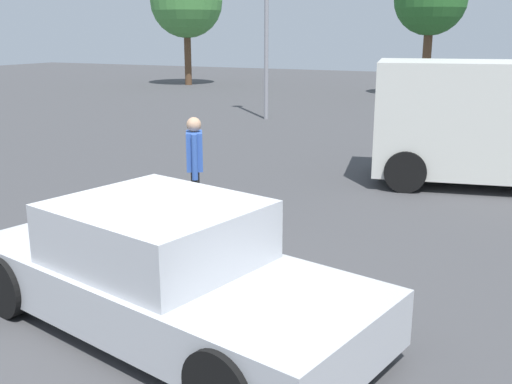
# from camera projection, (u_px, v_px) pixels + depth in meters

# --- Properties ---
(ground_plane) EXTENTS (80.00, 80.00, 0.00)m
(ground_plane) POSITION_uv_depth(u_px,v_px,m) (141.00, 322.00, 6.05)
(ground_plane) COLOR #424244
(sedan_foreground) EXTENTS (4.60, 2.64, 1.26)m
(sedan_foreground) POSITION_uv_depth(u_px,v_px,m) (164.00, 271.00, 5.84)
(sedan_foreground) COLOR #B7BABF
(sedan_foreground) RESTS_ON ground_plane
(van_white) EXTENTS (5.26, 3.09, 2.31)m
(van_white) POSITION_uv_depth(u_px,v_px,m) (512.00, 120.00, 11.15)
(van_white) COLOR silver
(van_white) RESTS_ON ground_plane
(pedestrian) EXTENTS (0.41, 0.50, 1.61)m
(pedestrian) POSITION_uv_depth(u_px,v_px,m) (195.00, 160.00, 9.06)
(pedestrian) COLOR black
(pedestrian) RESTS_ON ground_plane
(tree_back_center) EXTENTS (3.86, 3.86, 6.36)m
(tree_back_center) POSITION_uv_depth(u_px,v_px,m) (186.00, 1.00, 32.08)
(tree_back_center) COLOR brown
(tree_back_center) RESTS_ON ground_plane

